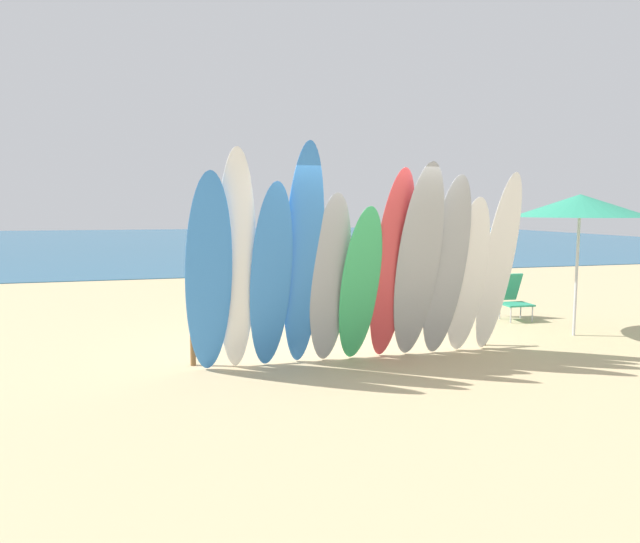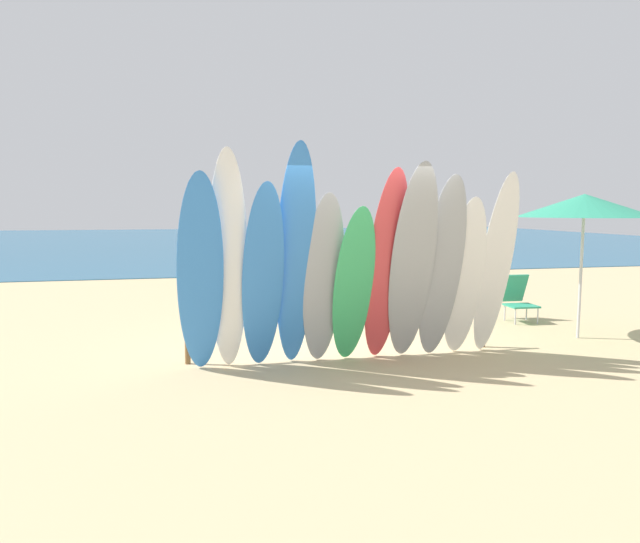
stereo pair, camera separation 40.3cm
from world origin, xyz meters
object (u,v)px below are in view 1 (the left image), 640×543
at_px(surfboard_grey_8, 446,268).
at_px(surfboard_white_10, 498,265).
at_px(surfboard_grey_4, 330,280).
at_px(beachgoer_strolling, 250,261).
at_px(surfboard_green_5, 360,286).
at_px(surfboard_red_6, 392,267).
at_px(surfboard_blue_3, 303,258).
at_px(surfboard_rack, 349,309).
at_px(surfboard_grey_7, 418,264).
at_px(surfboard_blue_2, 271,278).
at_px(beach_chair_red, 511,295).
at_px(beach_umbrella, 580,206).
at_px(beachgoer_near_rack, 404,258).
at_px(surfboard_blue_0, 209,277).
at_px(surfboard_white_9, 468,277).
at_px(surfboard_white_1, 236,264).

distance_m(surfboard_grey_8, surfboard_white_10, 0.80).
xyz_separation_m(surfboard_grey_4, beachgoer_strolling, (-0.25, 5.41, -0.23)).
bearing_deg(surfboard_green_5, surfboard_white_10, -4.59).
xyz_separation_m(surfboard_green_5, surfboard_white_10, (1.99, -0.00, 0.22)).
bearing_deg(surfboard_red_6, surfboard_blue_3, 177.67).
relative_size(surfboard_rack, surfboard_red_6, 1.66).
height_order(surfboard_rack, surfboard_grey_7, surfboard_grey_7).
relative_size(surfboard_blue_2, beach_chair_red, 2.93).
distance_m(surfboard_grey_4, beach_chair_red, 4.62).
bearing_deg(beach_umbrella, surfboard_white_10, -159.58).
xyz_separation_m(surfboard_grey_7, beachgoer_near_rack, (2.19, 5.49, -0.42)).
height_order(surfboard_blue_0, surfboard_white_9, surfboard_blue_0).
distance_m(surfboard_rack, surfboard_white_1, 1.82).
bearing_deg(surfboard_white_9, surfboard_blue_3, -174.47).
bearing_deg(surfboard_blue_0, surfboard_white_9, 0.96).
relative_size(surfboard_red_6, beach_chair_red, 3.15).
distance_m(surfboard_blue_2, surfboard_white_10, 3.15).
relative_size(beach_chair_red, beach_umbrella, 0.37).
bearing_deg(surfboard_white_10, surfboard_blue_0, 179.43).
distance_m(surfboard_green_5, surfboard_white_10, 2.00).
xyz_separation_m(surfboard_white_10, beach_chair_red, (1.67, 2.16, -0.81)).
distance_m(surfboard_grey_4, beach_umbrella, 4.36).
xyz_separation_m(surfboard_white_10, beachgoer_strolling, (-2.62, 5.45, -0.37)).
height_order(surfboard_grey_4, surfboard_green_5, surfboard_grey_4).
relative_size(surfboard_white_1, surfboard_white_9, 1.25).
bearing_deg(surfboard_white_10, beach_umbrella, 17.83).
bearing_deg(surfboard_blue_2, beachgoer_near_rack, 49.57).
relative_size(surfboard_grey_8, beachgoer_near_rack, 1.66).
bearing_deg(surfboard_blue_0, surfboard_white_10, 0.11).
height_order(surfboard_green_5, beach_umbrella, beach_umbrella).
xyz_separation_m(surfboard_blue_3, surfboard_white_10, (2.74, 0.04, -0.16)).
bearing_deg(surfboard_blue_0, surfboard_red_6, 0.91).
relative_size(surfboard_rack, surfboard_blue_2, 1.78).
xyz_separation_m(surfboard_rack, surfboard_blue_2, (-1.17, -0.55, 0.53)).
relative_size(surfboard_white_1, beachgoer_near_rack, 1.84).
height_order(surfboard_blue_3, surfboard_grey_4, surfboard_blue_3).
relative_size(surfboard_rack, surfboard_blue_0, 1.70).
height_order(surfboard_white_10, beachgoer_near_rack, surfboard_white_10).
relative_size(surfboard_white_1, beachgoer_strolling, 1.83).
relative_size(surfboard_blue_3, surfboard_green_5, 1.36).
bearing_deg(beach_umbrella, surfboard_grey_7, -165.47).
xyz_separation_m(surfboard_white_1, surfboard_green_5, (1.58, 0.07, -0.33)).
bearing_deg(beach_umbrella, beachgoer_near_rack, 100.62).
bearing_deg(surfboard_blue_3, beach_chair_red, 26.71).
height_order(surfboard_blue_3, surfboard_red_6, surfboard_blue_3).
relative_size(surfboard_blue_2, surfboard_grey_8, 0.96).
bearing_deg(beachgoer_near_rack, surfboard_rack, 174.37).
xyz_separation_m(surfboard_blue_0, beach_umbrella, (5.73, 0.82, 0.83)).
relative_size(surfboard_green_5, beach_chair_red, 2.57).
bearing_deg(surfboard_white_9, surfboard_blue_0, -173.38).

